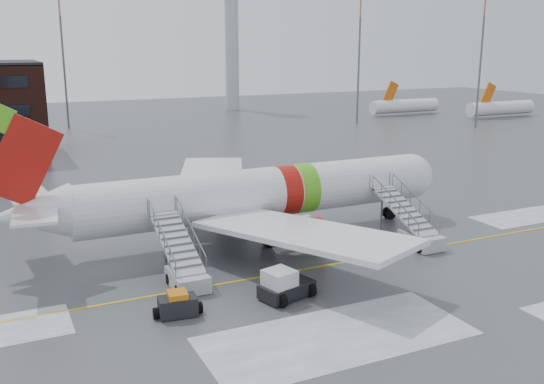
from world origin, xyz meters
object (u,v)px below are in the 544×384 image
pushback_tug (284,285)px  airstair_fwd (415,231)px  airstair_aft (184,267)px  baggage_tractor (178,306)px  airliner (249,195)px

pushback_tug → airstair_fwd: bearing=19.7°
airstair_fwd → airstair_aft: same height
airstair_aft → pushback_tug: (4.61, -4.71, -0.26)m
pushback_tug → baggage_tractor: 6.31m
airstair_fwd → baggage_tractor: (-19.43, -4.30, -0.47)m
baggage_tractor → airstair_aft: bearing=68.7°
airstair_fwd → baggage_tractor: bearing=-167.5°
airstair_aft → pushback_tug: 6.60m
airliner → baggage_tractor: (-8.92, -10.84, -2.82)m
airstair_fwd → baggage_tractor: airstair_fwd is taller
airstair_aft → baggage_tractor: (-1.68, -4.30, -0.47)m
baggage_tractor → airstair_fwd: bearing=12.5°
airstair_fwd → baggage_tractor: size_ratio=2.80×
airstair_fwd → airliner: bearing=148.1°
airliner → pushback_tug: size_ratio=9.92×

